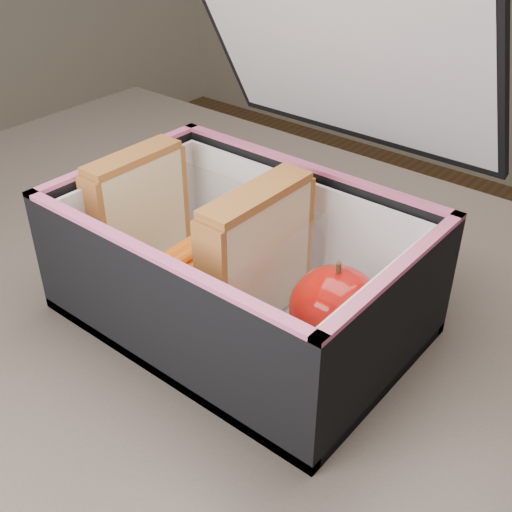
# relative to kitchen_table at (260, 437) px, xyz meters

# --- Properties ---
(kitchen_table) EXTENTS (1.20, 0.80, 0.75)m
(kitchen_table) POSITION_rel_kitchen_table_xyz_m (0.00, 0.00, 0.00)
(kitchen_table) COLOR brown
(kitchen_table) RESTS_ON ground
(lunch_bag) EXTENTS (0.29, 0.29, 0.28)m
(lunch_bag) POSITION_rel_kitchen_table_xyz_m (-0.05, 0.04, 0.15)
(lunch_bag) COLOR black
(lunch_bag) RESTS_ON kitchen_table
(plastic_tub) EXTENTS (0.19, 0.13, 0.08)m
(plastic_tub) POSITION_rel_kitchen_table_xyz_m (-0.10, 0.03, 0.14)
(plastic_tub) COLOR white
(plastic_tub) RESTS_ON lunch_bag
(sandwich_left) EXTENTS (0.03, 0.10, 0.11)m
(sandwich_left) POSITION_rel_kitchen_table_xyz_m (-0.17, 0.03, 0.16)
(sandwich_left) COLOR #DCBE87
(sandwich_left) RESTS_ON plastic_tub
(sandwich_right) EXTENTS (0.03, 0.11, 0.12)m
(sandwich_right) POSITION_rel_kitchen_table_xyz_m (-0.03, 0.03, 0.16)
(sandwich_right) COLOR #DCBE87
(sandwich_right) RESTS_ON plastic_tub
(carrot_sticks) EXTENTS (0.05, 0.15, 0.03)m
(carrot_sticks) POSITION_rel_kitchen_table_xyz_m (-0.10, 0.02, 0.12)
(carrot_sticks) COLOR #EC3D00
(carrot_sticks) RESTS_ON plastic_tub
(paper_napkin) EXTENTS (0.10, 0.10, 0.01)m
(paper_napkin) POSITION_rel_kitchen_table_xyz_m (0.04, 0.04, 0.11)
(paper_napkin) COLOR white
(paper_napkin) RESTS_ON lunch_bag
(red_apple) EXTENTS (0.08, 0.08, 0.08)m
(red_apple) POSITION_rel_kitchen_table_xyz_m (0.04, 0.04, 0.14)
(red_apple) COLOR maroon
(red_apple) RESTS_ON paper_napkin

